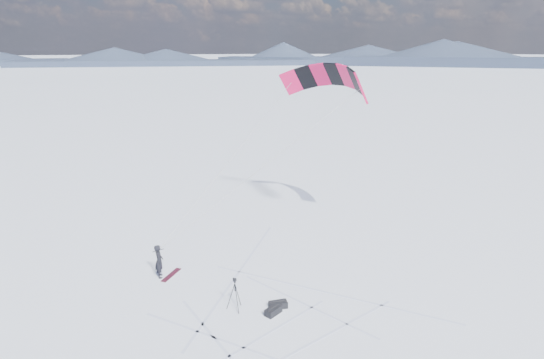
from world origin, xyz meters
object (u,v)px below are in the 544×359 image
snowkiter (160,277)px  gear_bag_b (278,305)px  snowboard (171,275)px  gear_bag_a (273,311)px  tripod (235,290)px

snowkiter → gear_bag_b: (3.63, -4.98, 0.15)m
snowboard → gear_bag_a: size_ratio=1.70×
tripod → gear_bag_a: (1.22, -1.06, -0.76)m
snowkiter → gear_bag_b: bearing=-132.6°
snowboard → gear_bag_b: bearing=-99.7°
snowkiter → tripod: 4.78m
gear_bag_b → gear_bag_a: bearing=-129.4°
tripod → gear_bag_b: (1.61, -0.75, -0.75)m
snowboard → tripod: bearing=-112.2°
snowkiter → gear_bag_a: (3.23, -5.30, 0.15)m
snowkiter → tripod: tripod is taller
snowboard → gear_bag_b: gear_bag_b is taller
gear_bag_a → snowboard: bearing=96.1°
tripod → gear_bag_b: bearing=-52.8°
tripod → snowkiter: bearing=87.4°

